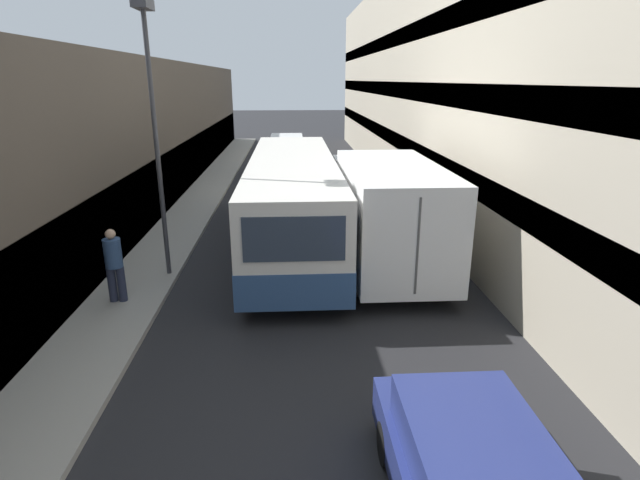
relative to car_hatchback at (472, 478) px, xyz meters
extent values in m
plane|color=#232326|center=(-1.52, 10.77, -0.72)|extent=(150.00, 150.00, 0.00)
cube|color=#9E998E|center=(-6.14, 10.77, -0.66)|extent=(1.86, 60.00, 0.13)
cube|color=#51473D|center=(-8.27, 10.77, 2.27)|extent=(2.40, 60.00, 5.98)
cube|color=black|center=(-7.61, 10.77, 0.48)|extent=(1.08, 60.00, 2.39)
cube|color=#A89E89|center=(3.98, 10.77, 4.31)|extent=(2.40, 60.00, 10.06)
cube|color=#333D47|center=(3.32, 10.77, 1.80)|extent=(1.08, 60.00, 0.70)
cube|color=#333D47|center=(3.32, 10.77, 4.01)|extent=(1.08, 60.00, 0.70)
cube|color=#333D47|center=(3.32, 10.77, 6.23)|extent=(1.08, 60.00, 0.70)
cube|color=navy|center=(0.00, 0.07, 0.43)|extent=(1.53, 2.11, 0.55)
cylinder|color=black|center=(-0.80, 1.13, -0.42)|extent=(0.16, 0.60, 0.60)
cylinder|color=black|center=(0.80, 1.13, -0.42)|extent=(0.16, 0.60, 0.60)
cube|color=silver|center=(-2.03, 11.07, 0.91)|extent=(2.60, 11.80, 2.41)
cube|color=#2D4C7A|center=(-2.03, 11.07, 0.13)|extent=(2.62, 11.82, 0.84)
cube|color=#2D3847|center=(-2.03, 11.07, 1.27)|extent=(2.63, 10.85, 0.77)
cube|color=#2D3847|center=(-2.03, 5.16, 1.33)|extent=(2.13, 0.04, 0.96)
cylinder|color=black|center=(-3.17, 14.73, -0.22)|extent=(0.24, 1.00, 1.00)
cylinder|color=black|center=(-0.89, 14.73, -0.22)|extent=(0.24, 1.00, 1.00)
cylinder|color=black|center=(-3.17, 7.42, -0.22)|extent=(0.24, 1.00, 1.00)
cylinder|color=black|center=(-0.89, 7.42, -0.22)|extent=(0.24, 1.00, 1.00)
cube|color=silver|center=(0.66, 12.63, 0.75)|extent=(2.35, 2.32, 2.12)
cube|color=silver|center=(0.66, 8.50, 0.99)|extent=(2.44, 5.96, 2.61)
cube|color=#4C4C4C|center=(0.66, 5.51, 0.99)|extent=(0.05, 0.02, 2.22)
cylinder|color=black|center=(-0.44, 12.63, -0.24)|extent=(0.22, 0.96, 0.96)
cylinder|color=black|center=(1.76, 12.63, -0.24)|extent=(0.22, 0.96, 0.96)
cylinder|color=black|center=(-0.44, 6.86, -0.24)|extent=(0.22, 0.96, 0.96)
cylinder|color=black|center=(1.76, 6.86, -0.24)|extent=(0.22, 0.96, 0.96)
cube|color=silver|center=(-2.30, 23.86, 0.45)|extent=(1.82, 4.53, 1.83)
cube|color=#2D3847|center=(-2.30, 25.79, 0.77)|extent=(1.45, 0.04, 0.64)
cylinder|color=black|center=(-3.11, 25.18, -0.40)|extent=(0.16, 0.64, 0.64)
cylinder|color=black|center=(-1.48, 25.18, -0.40)|extent=(0.16, 0.64, 0.64)
cylinder|color=black|center=(-3.11, 22.55, -0.40)|extent=(0.16, 0.64, 0.64)
cylinder|color=black|center=(-1.48, 22.55, -0.40)|extent=(0.16, 0.64, 0.64)
cylinder|color=#23283D|center=(-6.35, 6.59, -0.16)|extent=(0.20, 0.20, 0.87)
cylinder|color=#23283D|center=(-6.14, 6.59, -0.16)|extent=(0.20, 0.20, 0.87)
cylinder|color=navy|center=(-6.25, 6.59, 0.61)|extent=(0.40, 0.40, 0.69)
sphere|color=tan|center=(-6.25, 6.59, 1.07)|extent=(0.23, 0.23, 0.23)
cylinder|color=#38383D|center=(-5.46, 8.35, 2.72)|extent=(0.12, 0.12, 6.62)
cube|color=#38383D|center=(-5.46, 8.35, 6.15)|extent=(0.36, 0.80, 0.24)
camera|label=1|loc=(-2.06, -4.60, 4.47)|focal=28.00mm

